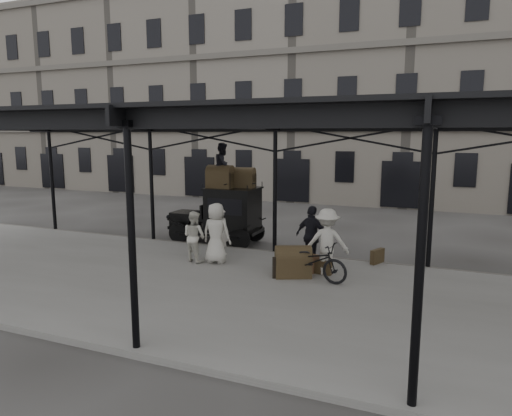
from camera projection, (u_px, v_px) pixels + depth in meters
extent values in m
plane|color=#383533|center=(253.00, 271.00, 14.05)|extent=(120.00, 120.00, 0.00)
cube|color=slate|center=(224.00, 289.00, 12.20)|extent=(28.00, 8.00, 0.15)
cylinder|color=black|center=(52.00, 183.00, 19.25)|extent=(0.14, 0.14, 4.30)
cylinder|color=black|center=(275.00, 194.00, 15.53)|extent=(0.14, 0.14, 4.30)
cylinder|color=black|center=(132.00, 245.00, 8.40)|extent=(0.14, 0.14, 4.30)
cube|color=black|center=(275.00, 125.00, 15.16)|extent=(22.00, 0.10, 0.45)
cube|color=black|center=(126.00, 116.00, 8.03)|extent=(22.00, 0.10, 0.45)
cube|color=black|center=(227.00, 115.00, 11.75)|extent=(22.50, 9.00, 0.08)
cube|color=silver|center=(227.00, 113.00, 11.74)|extent=(18.00, 7.00, 0.04)
cube|color=slate|center=(359.00, 90.00, 29.39)|extent=(64.00, 8.00, 14.00)
cylinder|color=black|center=(178.00, 233.00, 17.57)|extent=(0.80, 0.10, 0.80)
cylinder|color=black|center=(197.00, 226.00, 18.89)|extent=(0.80, 0.10, 0.80)
cylinder|color=black|center=(240.00, 239.00, 16.61)|extent=(0.80, 0.10, 0.80)
cylinder|color=black|center=(255.00, 231.00, 17.92)|extent=(0.80, 0.10, 0.80)
cube|color=black|center=(216.00, 228.00, 17.74)|extent=(3.60, 1.25, 0.12)
cube|color=black|center=(185.00, 218.00, 18.20)|extent=(0.90, 1.00, 0.55)
cube|color=black|center=(175.00, 218.00, 18.37)|extent=(0.06, 0.70, 0.55)
cube|color=black|center=(203.00, 217.00, 17.88)|extent=(0.70, 1.30, 0.10)
cube|color=black|center=(233.00, 209.00, 17.34)|extent=(1.80, 1.45, 1.55)
cube|color=black|center=(225.00, 207.00, 16.64)|extent=(1.40, 0.02, 0.60)
cube|color=black|center=(233.00, 188.00, 17.21)|extent=(1.90, 1.55, 0.06)
imported|color=beige|center=(222.00, 231.00, 15.35)|extent=(0.65, 0.51, 1.57)
imported|color=beige|center=(194.00, 236.00, 14.49)|extent=(0.94, 0.82, 1.62)
imported|color=beige|center=(216.00, 233.00, 14.33)|extent=(0.94, 0.61, 1.90)
imported|color=black|center=(312.00, 236.00, 13.94)|extent=(1.18, 0.73, 1.88)
imported|color=beige|center=(327.00, 242.00, 13.14)|extent=(1.36, 0.94, 1.92)
imported|color=black|center=(312.00, 261.00, 12.66)|extent=(2.17, 1.11, 1.09)
imported|color=black|center=(223.00, 165.00, 17.11)|extent=(0.78, 0.92, 1.68)
cube|color=brown|center=(307.00, 263.00, 13.50)|extent=(0.71, 0.61, 0.50)
cube|color=#463720|center=(377.00, 256.00, 14.33)|extent=(0.39, 0.61, 0.45)
cube|color=#463720|center=(322.00, 267.00, 13.23)|extent=(0.61, 0.22, 0.40)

